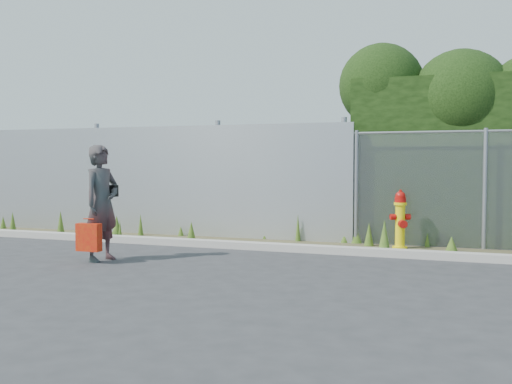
{
  "coord_description": "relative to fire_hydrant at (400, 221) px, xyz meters",
  "views": [
    {
      "loc": [
        2.73,
        -7.25,
        1.48
      ],
      "look_at": [
        -0.3,
        1.4,
        1.0
      ],
      "focal_mm": 40.0,
      "sensor_mm": 36.0,
      "label": 1
    }
  ],
  "objects": [
    {
      "name": "ground",
      "position": [
        -1.86,
        -2.6,
        -0.49
      ],
      "size": [
        80.0,
        80.0,
        0.0
      ],
      "primitive_type": "plane",
      "color": "#323234",
      "rests_on": "ground"
    },
    {
      "name": "curb",
      "position": [
        -1.86,
        -0.8,
        -0.43
      ],
      "size": [
        16.0,
        0.22,
        0.12
      ],
      "primitive_type": "cube",
      "color": "#AAA49A",
      "rests_on": "ground"
    },
    {
      "name": "weed_strip",
      "position": [
        -1.2,
        -0.14,
        -0.37
      ],
      "size": [
        16.0,
        1.36,
        0.55
      ],
      "color": "#49432A",
      "rests_on": "ground"
    },
    {
      "name": "corrugated_fence",
      "position": [
        -5.11,
        0.4,
        0.61
      ],
      "size": [
        8.5,
        0.21,
        2.3
      ],
      "color": "#AEB1B5",
      "rests_on": "ground"
    },
    {
      "name": "fire_hydrant",
      "position": [
        0.0,
        0.0,
        0.0
      ],
      "size": [
        0.34,
        0.3,
        1.02
      ],
      "rotation": [
        0.0,
        0.0,
        0.43
      ],
      "color": "#FFE80D",
      "rests_on": "ground"
    },
    {
      "name": "woman",
      "position": [
        -4.13,
        -2.59,
        0.38
      ],
      "size": [
        0.52,
        0.7,
        1.74
      ],
      "primitive_type": "imported",
      "rotation": [
        0.0,
        0.0,
        1.4
      ],
      "color": "#0D5551",
      "rests_on": "ground"
    },
    {
      "name": "red_tote_bag",
      "position": [
        -4.16,
        -2.87,
        -0.11
      ],
      "size": [
        0.37,
        0.14,
        0.48
      ],
      "rotation": [
        0.0,
        0.0,
        0.01
      ],
      "color": "red"
    },
    {
      "name": "black_shoulder_bag",
      "position": [
        -4.12,
        -2.38,
        0.55
      ],
      "size": [
        0.24,
        0.1,
        0.18
      ],
      "rotation": [
        0.0,
        0.0,
        -0.07
      ],
      "color": "black"
    }
  ]
}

